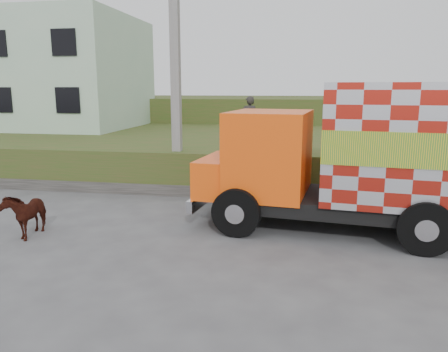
% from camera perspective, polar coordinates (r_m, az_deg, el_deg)
% --- Properties ---
extents(ground, '(120.00, 120.00, 0.00)m').
position_cam_1_polar(ground, '(11.21, -7.52, -7.81)').
color(ground, '#474749').
rests_on(ground, ground).
extents(embankment, '(40.00, 12.00, 1.50)m').
position_cam_1_polar(embankment, '(20.54, 0.78, 3.27)').
color(embankment, '#30521B').
rests_on(embankment, ground).
extents(embankment_far, '(40.00, 12.00, 3.00)m').
position_cam_1_polar(embankment_far, '(32.31, 4.22, 7.58)').
color(embankment_far, '#30521B').
rests_on(embankment_far, ground).
extents(retaining_strip, '(16.00, 0.50, 0.40)m').
position_cam_1_polar(retaining_strip, '(15.60, -9.96, -1.60)').
color(retaining_strip, '#595651').
rests_on(retaining_strip, ground).
extents(building, '(10.00, 8.00, 6.00)m').
position_cam_1_polar(building, '(27.13, -22.26, 12.38)').
color(building, '#B5D2B3').
rests_on(building, embankment).
extents(utility_pole, '(1.20, 0.30, 8.00)m').
position_cam_1_polar(utility_pole, '(15.28, -6.33, 12.88)').
color(utility_pole, gray).
rests_on(utility_pole, ground).
extents(cargo_truck, '(8.78, 3.83, 3.80)m').
position_cam_1_polar(cargo_truck, '(11.62, 20.06, 2.23)').
color(cargo_truck, black).
rests_on(cargo_truck, ground).
extents(cow, '(0.76, 1.43, 1.17)m').
position_cam_1_polar(cow, '(12.10, -24.46, -4.42)').
color(cow, '#371B0D').
rests_on(cow, ground).
extents(pedestrian, '(0.79, 0.65, 1.86)m').
position_cam_1_polar(pedestrian, '(17.46, 3.31, 7.35)').
color(pedestrian, '#302D2A').
rests_on(pedestrian, embankment).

